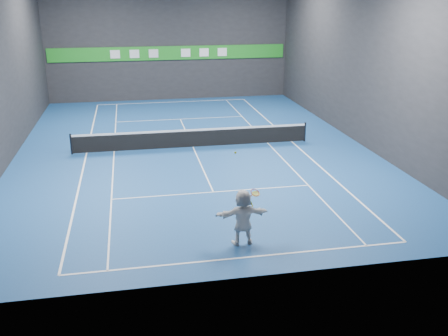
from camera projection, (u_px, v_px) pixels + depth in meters
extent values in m
plane|color=navy|center=(193.00, 147.00, 26.45)|extent=(26.00, 26.00, 0.00)
cube|color=#242427|center=(169.00, 39.00, 37.01)|extent=(18.00, 0.10, 9.00)
cube|color=#242427|center=(255.00, 126.00, 12.91)|extent=(18.00, 0.10, 9.00)
cube|color=#242427|center=(1.00, 66.00, 23.36)|extent=(0.10, 26.00, 9.00)
cube|color=#242427|center=(359.00, 57.00, 26.56)|extent=(0.10, 26.00, 9.00)
cube|color=white|center=(243.00, 258.00, 15.44)|extent=(10.98, 0.08, 0.01)
cube|color=white|center=(173.00, 102.00, 37.47)|extent=(10.98, 0.08, 0.01)
cube|color=white|center=(87.00, 153.00, 25.48)|extent=(0.08, 23.78, 0.01)
cube|color=white|center=(292.00, 142.00, 27.43)|extent=(0.08, 23.78, 0.01)
cube|color=white|center=(114.00, 152.00, 25.72)|extent=(0.06, 23.78, 0.01)
cube|color=white|center=(268.00, 143.00, 27.18)|extent=(0.06, 23.78, 0.01)
cube|color=white|center=(213.00, 192.00, 20.52)|extent=(8.23, 0.06, 0.01)
cube|color=white|center=(180.00, 119.00, 32.38)|extent=(8.23, 0.06, 0.01)
cube|color=white|center=(193.00, 147.00, 26.45)|extent=(0.06, 12.80, 0.01)
imported|color=silver|center=(243.00, 217.00, 16.02)|extent=(1.75, 0.59, 1.88)
sphere|color=#D1E626|center=(235.00, 153.00, 15.40)|extent=(0.07, 0.07, 0.07)
cylinder|color=black|center=(71.00, 144.00, 25.18)|extent=(0.10, 0.10, 1.07)
cylinder|color=black|center=(305.00, 132.00, 27.37)|extent=(0.10, 0.10, 1.07)
cube|color=black|center=(193.00, 139.00, 26.30)|extent=(12.40, 0.03, 0.86)
cube|color=white|center=(193.00, 130.00, 26.14)|extent=(12.40, 0.04, 0.10)
cube|color=#1F8E22|center=(170.00, 53.00, 37.28)|extent=(17.64, 0.06, 1.00)
cube|color=white|center=(115.00, 54.00, 36.52)|extent=(0.70, 0.04, 0.60)
cube|color=silver|center=(134.00, 54.00, 36.76)|extent=(0.70, 0.04, 0.60)
cube|color=silver|center=(154.00, 53.00, 37.01)|extent=(0.70, 0.04, 0.60)
cube|color=white|center=(186.00, 53.00, 37.44)|extent=(0.70, 0.04, 0.60)
cube|color=white|center=(204.00, 52.00, 37.69)|extent=(0.70, 0.04, 0.60)
cube|color=white|center=(222.00, 52.00, 37.94)|extent=(0.70, 0.04, 0.60)
torus|color=#AE1217|center=(255.00, 192.00, 15.87)|extent=(0.42, 0.39, 0.21)
cylinder|color=#C7E04F|center=(256.00, 194.00, 15.89)|extent=(0.35, 0.32, 0.13)
cylinder|color=red|center=(251.00, 196.00, 15.88)|extent=(0.09, 0.13, 0.16)
cylinder|color=#F8EA0D|center=(252.00, 204.00, 15.96)|extent=(0.13, 0.13, 0.25)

